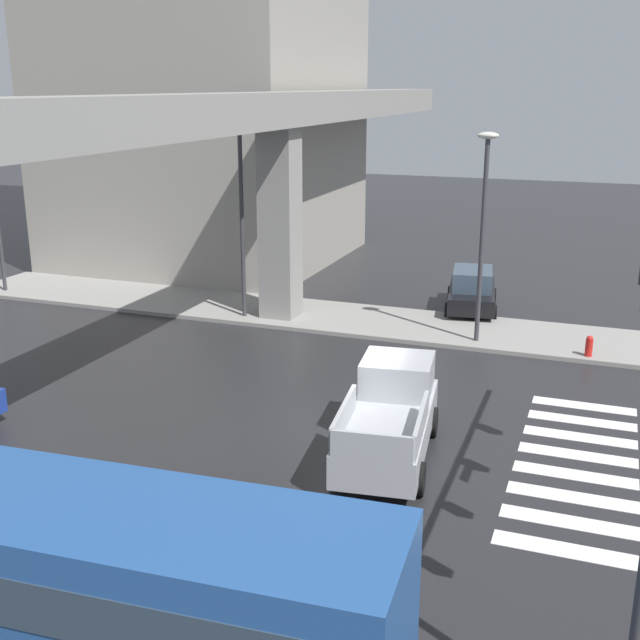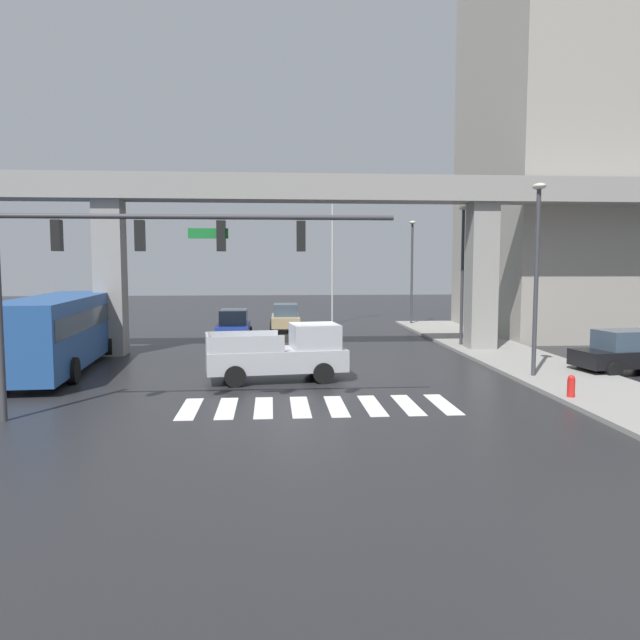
{
  "view_description": "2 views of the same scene",
  "coord_description": "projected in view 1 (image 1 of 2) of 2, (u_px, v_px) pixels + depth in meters",
  "views": [
    {
      "loc": [
        -18.2,
        -5.93,
        8.7
      ],
      "look_at": [
        0.89,
        1.12,
        2.65
      ],
      "focal_mm": 44.59,
      "sensor_mm": 36.0,
      "label": 1
    },
    {
      "loc": [
        -1.4,
        -24.16,
        4.34
      ],
      "look_at": [
        0.65,
        1.85,
        1.94
      ],
      "focal_mm": 34.89,
      "sensor_mm": 36.0,
      "label": 2
    }
  ],
  "objects": [
    {
      "name": "elevated_overpass",
      "position": [
        144.0,
        144.0,
        20.65
      ],
      "size": [
        59.62,
        1.9,
        8.45
      ],
      "color": "gray",
      "rests_on": "ground"
    },
    {
      "name": "sidewalk_east",
      "position": [
        377.0,
        322.0,
        30.05
      ],
      "size": [
        4.0,
        36.0,
        0.15
      ],
      "primitive_type": "cube",
      "color": "gray",
      "rests_on": "ground"
    },
    {
      "name": "pickup_truck",
      "position": [
        390.0,
        416.0,
        19.24
      ],
      "size": [
        5.3,
        2.56,
        2.08
      ],
      "color": "#A8AAAF",
      "rests_on": "ground"
    },
    {
      "name": "street_lamp_near_corner",
      "position": [
        484.0,
        214.0,
        26.39
      ],
      "size": [
        0.44,
        0.7,
        7.24
      ],
      "color": "#38383D",
      "rests_on": "ground"
    },
    {
      "name": "ground_plane",
      "position": [
        348.0,
        430.0,
        20.81
      ],
      "size": [
        120.0,
        120.0,
        0.0
      ],
      "primitive_type": "plane",
      "color": "#232326"
    },
    {
      "name": "fire_hydrant",
      "position": [
        589.0,
        348.0,
        25.97
      ],
      "size": [
        0.24,
        0.24,
        0.85
      ],
      "color": "red",
      "rests_on": "ground"
    },
    {
      "name": "sedan_black",
      "position": [
        472.0,
        290.0,
        31.55
      ],
      "size": [
        4.52,
        2.45,
        1.72
      ],
      "color": "black",
      "rests_on": "ground"
    },
    {
      "name": "street_lamp_mid_block",
      "position": [
        241.0,
        201.0,
        29.35
      ],
      "size": [
        0.44,
        0.7,
        7.24
      ],
      "color": "#38383D",
      "rests_on": "ground"
    },
    {
      "name": "crosswalk_stripes",
      "position": [
        576.0,
        465.0,
        18.91
      ],
      "size": [
        8.25,
        2.8,
        0.01
      ],
      "color": "silver",
      "rests_on": "ground"
    },
    {
      "name": "city_bus",
      "position": [
        46.0,
        571.0,
        11.86
      ],
      "size": [
        3.26,
        10.93,
        2.99
      ],
      "color": "#234C8C",
      "rests_on": "ground"
    }
  ]
}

